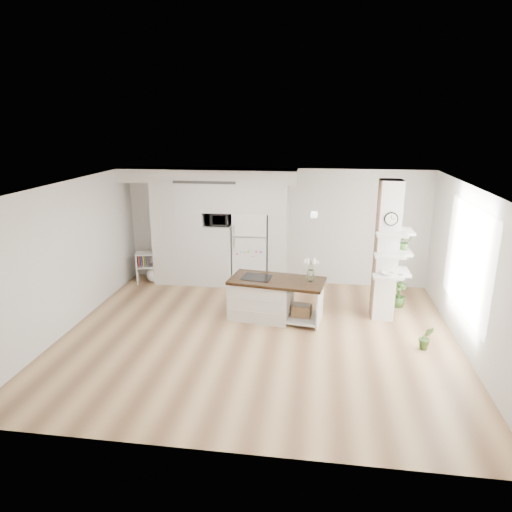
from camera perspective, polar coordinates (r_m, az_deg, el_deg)
The scene contains 14 objects.
floor at distance 8.32m, azimuth 0.24°, elevation -10.05°, with size 7.00×6.00×0.01m, color tan.
room at distance 7.67m, azimuth 0.25°, elevation 2.43°, with size 7.04×6.04×2.72m.
cabinet_wall at distance 10.57m, azimuth -5.60°, elevation 4.37°, with size 4.00×0.71×2.70m.
refrigerator at distance 10.56m, azimuth -0.60°, elevation 0.91°, with size 0.78×0.69×1.75m.
column at distance 8.93m, azimuth 16.56°, elevation 0.44°, with size 0.69×0.90×2.70m.
window at distance 8.36m, azimuth 24.91°, elevation -0.48°, with size 2.40×2.40×0.00m, color white.
pendant_light at distance 7.72m, azimuth 13.04°, elevation 4.11°, with size 0.12×0.12×0.10m, color white.
kitchen_island at distance 8.93m, azimuth 1.37°, elevation -5.13°, with size 1.90×1.10×1.38m.
bookshelf at distance 11.16m, azimuth -12.94°, elevation -1.62°, with size 0.70×0.53×0.74m.
floor_plant_a at distance 8.32m, azimuth 20.49°, elevation -9.54°, with size 0.24×0.19×0.43m, color #3D6629.
floor_plant_b at distance 9.94m, azimuth 17.39°, elevation -4.61°, with size 0.30×0.30×0.53m, color #3D6629.
microwave at distance 10.48m, azimuth -4.74°, elevation 4.64°, with size 0.54×0.37×0.30m, color #2D2D2D.
shelf_plant at distance 9.09m, azimuth 18.07°, elevation 1.71°, with size 0.27×0.23×0.30m, color #3D6629.
decor_bowl at distance 8.81m, azimuth 16.08°, elevation -2.15°, with size 0.22×0.22×0.05m, color white.
Camera 1 is at (1.00, -7.37, 3.74)m, focal length 32.00 mm.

